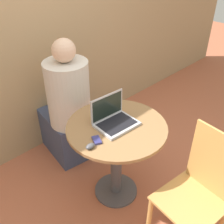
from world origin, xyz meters
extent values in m
plane|color=#B26042|center=(0.00, 0.00, 0.00)|extent=(12.00, 12.00, 0.00)
cube|color=tan|center=(0.00, 1.06, 1.30)|extent=(7.00, 0.05, 2.60)
cylinder|color=#4C4C51|center=(0.00, 0.00, 0.01)|extent=(0.38, 0.38, 0.02)
cylinder|color=#4C4C51|center=(0.00, 0.00, 0.37)|extent=(0.09, 0.09, 0.69)
cylinder|color=olive|center=(0.00, 0.00, 0.72)|extent=(0.77, 0.77, 0.02)
cube|color=#B7B7BC|center=(0.00, 0.00, 0.75)|extent=(0.32, 0.25, 0.02)
cube|color=black|center=(0.00, 0.00, 0.76)|extent=(0.28, 0.20, 0.00)
cube|color=#B7B7BC|center=(0.01, 0.11, 0.86)|extent=(0.30, 0.03, 0.20)
cube|color=black|center=(0.01, 0.11, 0.86)|extent=(0.28, 0.02, 0.17)
cube|color=navy|center=(-0.23, -0.03, 0.74)|extent=(0.08, 0.10, 0.02)
ellipsoid|color=#4C4C51|center=(-0.31, -0.05, 0.75)|extent=(0.07, 0.04, 0.03)
cylinder|color=tan|center=(-0.13, -0.47, 0.21)|extent=(0.04, 0.04, 0.42)
cylinder|color=tan|center=(0.23, -0.51, 0.21)|extent=(0.04, 0.04, 0.42)
cube|color=tan|center=(0.03, -0.67, 0.43)|extent=(0.45, 0.45, 0.02)
cube|color=tan|center=(0.22, -0.69, 0.69)|extent=(0.06, 0.37, 0.49)
cube|color=#3D4766|center=(0.03, 0.75, 0.23)|extent=(0.44, 0.59, 0.45)
cylinder|color=beige|center=(0.01, 0.62, 0.75)|extent=(0.39, 0.39, 0.60)
sphere|color=beige|center=(0.01, 0.62, 1.16)|extent=(0.20, 0.20, 0.20)
camera|label=1|loc=(-1.13, -1.10, 1.92)|focal=42.00mm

